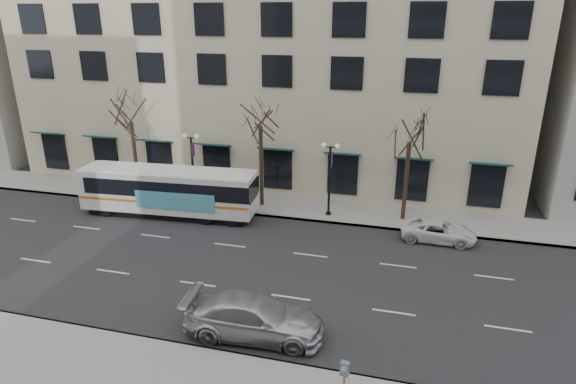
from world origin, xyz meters
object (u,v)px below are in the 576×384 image
(tree_far_mid, at_px, (260,112))
(city_bus, at_px, (170,190))
(lamp_post_left, at_px, (193,165))
(pay_station, at_px, (345,371))
(tree_far_left, at_px, (130,108))
(white_pickup, at_px, (438,231))
(lamp_post_right, at_px, (330,176))
(tree_far_right, at_px, (411,127))
(silver_car, at_px, (254,317))

(tree_far_mid, relative_size, city_bus, 0.70)
(lamp_post_left, xyz_separation_m, pay_station, (13.50, -16.46, -1.73))
(tree_far_left, distance_m, white_pickup, 23.17)
(tree_far_mid, xyz_separation_m, lamp_post_right, (5.01, -0.60, -3.96))
(lamp_post_left, bearing_deg, tree_far_left, 173.17)
(lamp_post_right, distance_m, city_bus, 11.00)
(tree_far_mid, relative_size, white_pickup, 1.89)
(tree_far_right, height_order, white_pickup, tree_far_right)
(tree_far_right, bearing_deg, pay_station, -95.01)
(tree_far_mid, xyz_separation_m, tree_far_right, (10.00, -0.00, -0.48))
(tree_far_mid, distance_m, city_bus, 8.20)
(tree_far_left, xyz_separation_m, white_pickup, (22.20, -2.60, -6.07))
(tree_far_left, height_order, pay_station, tree_far_left)
(city_bus, bearing_deg, lamp_post_left, 70.97)
(city_bus, bearing_deg, tree_far_left, 141.19)
(lamp_post_right, bearing_deg, white_pickup, -15.53)
(tree_far_left, xyz_separation_m, lamp_post_left, (5.01, -0.60, -3.75))
(tree_far_right, relative_size, pay_station, 5.46)
(lamp_post_left, height_order, white_pickup, lamp_post_left)
(tree_far_left, relative_size, tree_far_right, 1.03)
(city_bus, height_order, white_pickup, city_bus)
(silver_car, bearing_deg, tree_far_mid, 12.58)
(tree_far_right, xyz_separation_m, lamp_post_right, (-4.99, -0.60, -3.48))
(white_pickup, bearing_deg, lamp_post_left, 84.56)
(lamp_post_right, height_order, pay_station, lamp_post_right)
(city_bus, bearing_deg, lamp_post_right, 9.06)
(tree_far_right, distance_m, silver_car, 16.40)
(lamp_post_right, bearing_deg, lamp_post_left, 180.00)
(city_bus, distance_m, pay_station, 19.94)
(silver_car, bearing_deg, white_pickup, -38.15)
(tree_far_left, xyz_separation_m, lamp_post_right, (15.01, -0.60, -3.75))
(tree_far_mid, height_order, silver_car, tree_far_mid)
(tree_far_left, relative_size, tree_far_mid, 0.98)
(tree_far_right, height_order, pay_station, tree_far_right)
(tree_far_right, xyz_separation_m, white_pickup, (2.20, -2.60, -5.79))
(tree_far_right, height_order, silver_car, tree_far_right)
(lamp_post_right, relative_size, city_bus, 0.42)
(tree_far_mid, height_order, white_pickup, tree_far_mid)
(white_pickup, bearing_deg, silver_car, 146.82)
(lamp_post_left, bearing_deg, silver_car, -56.16)
(tree_far_right, bearing_deg, city_bus, -169.01)
(silver_car, height_order, pay_station, silver_car)
(city_bus, height_order, pay_station, city_bus)
(lamp_post_left, xyz_separation_m, city_bus, (-0.66, -2.44, -1.15))
(tree_far_left, distance_m, pay_station, 25.76)
(lamp_post_left, xyz_separation_m, lamp_post_right, (10.00, 0.00, 0.00))
(white_pickup, bearing_deg, tree_far_right, 41.48)
(lamp_post_left, xyz_separation_m, white_pickup, (17.20, -2.00, -2.32))
(city_bus, bearing_deg, white_pickup, -2.42)
(tree_far_left, distance_m, city_bus, 7.22)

